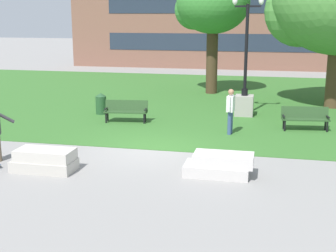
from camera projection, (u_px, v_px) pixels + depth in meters
The scene contains 10 objects.
ground_plane at pixel (150, 150), 15.61m from camera, with size 140.00×140.00×0.00m, color gray.
grass_lawn at pixel (196, 99), 25.11m from camera, with size 40.00×20.00×0.02m, color #336628.
concrete_block_center at pixel (45, 160), 13.49m from camera, with size 1.80×0.90×0.64m.
concrete_block_left at pixel (220, 165), 13.08m from camera, with size 1.92×0.90×0.64m.
park_bench_near_left at pixel (126, 110), 19.51m from camera, with size 1.85×0.73×0.90m.
park_bench_near_right at pixel (305, 117), 18.14m from camera, with size 1.85×0.74×0.90m.
lamp_post_left at pixel (245, 92), 20.66m from camera, with size 1.32×0.80×5.23m.
tree_near_left at pixel (212, 4), 25.70m from camera, with size 4.25×4.04×6.77m.
trash_bin at pixel (101, 103), 21.09m from camera, with size 0.49×0.49×0.96m.
person_bystander_near_lawn at pixel (231, 109), 17.43m from camera, with size 0.30×0.63×1.71m.
Camera 1 is at (3.77, -14.53, 4.41)m, focal length 50.00 mm.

